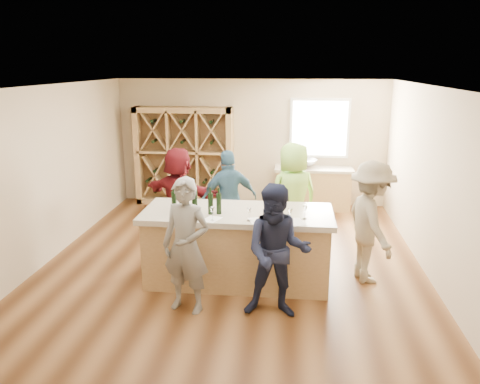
# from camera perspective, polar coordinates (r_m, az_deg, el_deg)

# --- Properties ---
(floor) EXTENTS (6.00, 7.00, 0.10)m
(floor) POSITION_cam_1_polar(r_m,az_deg,el_deg) (7.66, -0.92, -9.07)
(floor) COLOR brown
(floor) RESTS_ON ground
(ceiling) EXTENTS (6.00, 7.00, 0.10)m
(ceiling) POSITION_cam_1_polar(r_m,az_deg,el_deg) (6.98, -1.02, 13.17)
(ceiling) COLOR white
(ceiling) RESTS_ON ground
(wall_back) EXTENTS (6.00, 0.10, 2.80)m
(wall_back) POSITION_cam_1_polar(r_m,az_deg,el_deg) (10.64, 1.42, 6.08)
(wall_back) COLOR #C3AD8D
(wall_back) RESTS_ON ground
(wall_front) EXTENTS (6.00, 0.10, 2.80)m
(wall_front) POSITION_cam_1_polar(r_m,az_deg,el_deg) (3.88, -7.62, -11.07)
(wall_front) COLOR #C3AD8D
(wall_front) RESTS_ON ground
(wall_left) EXTENTS (0.10, 7.00, 2.80)m
(wall_left) POSITION_cam_1_polar(r_m,az_deg,el_deg) (8.13, -22.82, 1.96)
(wall_left) COLOR #C3AD8D
(wall_left) RESTS_ON ground
(wall_right) EXTENTS (0.10, 7.00, 2.80)m
(wall_right) POSITION_cam_1_polar(r_m,az_deg,el_deg) (7.45, 23.00, 0.80)
(wall_right) COLOR #C3AD8D
(wall_right) RESTS_ON ground
(window_frame) EXTENTS (1.30, 0.06, 1.30)m
(window_frame) POSITION_cam_1_polar(r_m,az_deg,el_deg) (10.49, 9.66, 7.67)
(window_frame) COLOR white
(window_frame) RESTS_ON wall_back
(window_pane) EXTENTS (1.18, 0.01, 1.18)m
(window_pane) POSITION_cam_1_polar(r_m,az_deg,el_deg) (10.46, 9.67, 7.64)
(window_pane) COLOR white
(window_pane) RESTS_ON wall_back
(wine_rack) EXTENTS (2.20, 0.45, 2.20)m
(wine_rack) POSITION_cam_1_polar(r_m,az_deg,el_deg) (10.65, -6.81, 4.35)
(wine_rack) COLOR #AA8451
(wine_rack) RESTS_ON floor
(back_counter_base) EXTENTS (1.60, 0.58, 0.86)m
(back_counter_base) POSITION_cam_1_polar(r_m,az_deg,el_deg) (10.48, 8.88, 0.32)
(back_counter_base) COLOR #AA8451
(back_counter_base) RESTS_ON floor
(back_counter_top) EXTENTS (1.70, 0.62, 0.06)m
(back_counter_top) POSITION_cam_1_polar(r_m,az_deg,el_deg) (10.37, 8.98, 2.78)
(back_counter_top) COLOR #B0A48F
(back_counter_top) RESTS_ON back_counter_base
(sink) EXTENTS (0.54, 0.54, 0.19)m
(sink) POSITION_cam_1_polar(r_m,az_deg,el_deg) (10.34, 7.90, 3.48)
(sink) COLOR silver
(sink) RESTS_ON back_counter_top
(faucet) EXTENTS (0.02, 0.02, 0.30)m
(faucet) POSITION_cam_1_polar(r_m,az_deg,el_deg) (10.50, 7.89, 3.98)
(faucet) COLOR silver
(faucet) RESTS_ON back_counter_top
(tasting_counter_base) EXTENTS (2.60, 1.00, 1.00)m
(tasting_counter_base) POSITION_cam_1_polar(r_m,az_deg,el_deg) (6.90, -0.29, -6.94)
(tasting_counter_base) COLOR #AA8451
(tasting_counter_base) RESTS_ON floor
(tasting_counter_top) EXTENTS (2.72, 1.12, 0.08)m
(tasting_counter_top) POSITION_cam_1_polar(r_m,az_deg,el_deg) (6.71, -0.30, -2.67)
(tasting_counter_top) COLOR #B0A48F
(tasting_counter_top) RESTS_ON tasting_counter_base
(wine_bottle_a) EXTENTS (0.08, 0.08, 0.29)m
(wine_bottle_a) POSITION_cam_1_polar(r_m,az_deg,el_deg) (6.70, -8.05, -1.17)
(wine_bottle_a) COLOR black
(wine_bottle_a) RESTS_ON tasting_counter_top
(wine_bottle_b) EXTENTS (0.10, 0.10, 0.31)m
(wine_bottle_b) POSITION_cam_1_polar(r_m,az_deg,el_deg) (6.54, -7.08, -1.47)
(wine_bottle_b) COLOR black
(wine_bottle_b) RESTS_ON tasting_counter_top
(wine_bottle_c) EXTENTS (0.09, 0.09, 0.32)m
(wine_bottle_c) POSITION_cam_1_polar(r_m,az_deg,el_deg) (6.63, -5.54, -1.14)
(wine_bottle_c) COLOR black
(wine_bottle_c) RESTS_ON tasting_counter_top
(wine_bottle_d) EXTENTS (0.08, 0.08, 0.30)m
(wine_bottle_d) POSITION_cam_1_polar(r_m,az_deg,el_deg) (6.54, -3.61, -1.42)
(wine_bottle_d) COLOR black
(wine_bottle_d) RESTS_ON tasting_counter_top
(wine_bottle_e) EXTENTS (0.08, 0.08, 0.30)m
(wine_bottle_e) POSITION_cam_1_polar(r_m,az_deg,el_deg) (6.55, -2.59, -1.43)
(wine_bottle_e) COLOR black
(wine_bottle_e) RESTS_ON tasting_counter_top
(wine_glass_a) EXTENTS (0.08, 0.08, 0.19)m
(wine_glass_a) POSITION_cam_1_polar(r_m,az_deg,el_deg) (6.28, -3.39, -2.67)
(wine_glass_a) COLOR white
(wine_glass_a) RESTS_ON tasting_counter_top
(wine_glass_b) EXTENTS (0.07, 0.07, 0.16)m
(wine_glass_b) POSITION_cam_1_polar(r_m,az_deg,el_deg) (6.27, 1.12, -2.81)
(wine_glass_b) COLOR white
(wine_glass_b) RESTS_ON tasting_counter_top
(wine_glass_c) EXTENTS (0.08, 0.08, 0.19)m
(wine_glass_c) POSITION_cam_1_polar(r_m,az_deg,el_deg) (6.23, 6.11, -2.90)
(wine_glass_c) COLOR white
(wine_glass_c) RESTS_ON tasting_counter_top
(wine_glass_d) EXTENTS (0.09, 0.09, 0.19)m
(wine_glass_d) POSITION_cam_1_polar(r_m,az_deg,el_deg) (6.49, 3.40, -2.09)
(wine_glass_d) COLOR white
(wine_glass_d) RESTS_ON tasting_counter_top
(wine_glass_e) EXTENTS (0.07, 0.07, 0.18)m
(wine_glass_e) POSITION_cam_1_polar(r_m,az_deg,el_deg) (6.39, 7.92, -2.51)
(wine_glass_e) COLOR white
(wine_glass_e) RESTS_ON tasting_counter_top
(tasting_menu_a) EXTENTS (0.28, 0.32, 0.00)m
(tasting_menu_a) POSITION_cam_1_polar(r_m,az_deg,el_deg) (6.36, -3.46, -3.32)
(tasting_menu_a) COLOR white
(tasting_menu_a) RESTS_ON tasting_counter_top
(tasting_menu_b) EXTENTS (0.28, 0.32, 0.00)m
(tasting_menu_b) POSITION_cam_1_polar(r_m,az_deg,el_deg) (6.30, 2.08, -3.50)
(tasting_menu_b) COLOR white
(tasting_menu_b) RESTS_ON tasting_counter_top
(tasting_menu_c) EXTENTS (0.33, 0.38, 0.00)m
(tasting_menu_c) POSITION_cam_1_polar(r_m,az_deg,el_deg) (6.28, 6.67, -3.66)
(tasting_menu_c) COLOR white
(tasting_menu_c) RESTS_ON tasting_counter_top
(person_near_left) EXTENTS (0.75, 0.63, 1.77)m
(person_near_left) POSITION_cam_1_polar(r_m,az_deg,el_deg) (6.01, -6.58, -6.54)
(person_near_left) COLOR slate
(person_near_left) RESTS_ON floor
(person_near_right) EXTENTS (0.84, 0.47, 1.73)m
(person_near_right) POSITION_cam_1_polar(r_m,az_deg,el_deg) (5.86, 4.59, -7.29)
(person_near_right) COLOR #191E38
(person_near_right) RESTS_ON floor
(person_server) EXTENTS (0.81, 1.26, 1.80)m
(person_server) POSITION_cam_1_polar(r_m,az_deg,el_deg) (7.04, 15.63, -3.58)
(person_server) COLOR gray
(person_server) RESTS_ON floor
(person_far_mid) EXTENTS (1.13, 0.88, 1.71)m
(person_far_mid) POSITION_cam_1_polar(r_m,az_deg,el_deg) (8.07, -1.35, -0.89)
(person_far_mid) COLOR #335972
(person_far_mid) RESTS_ON floor
(person_far_right) EXTENTS (1.07, 0.93, 1.85)m
(person_far_right) POSITION_cam_1_polar(r_m,az_deg,el_deg) (8.07, 6.46, -0.49)
(person_far_right) COLOR #8CC64C
(person_far_right) RESTS_ON floor
(person_far_left) EXTENTS (1.71, 1.18, 1.74)m
(person_far_left) POSITION_cam_1_polar(r_m,az_deg,el_deg) (8.30, -7.45, -0.48)
(person_far_left) COLOR #590F14
(person_far_left) RESTS_ON floor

